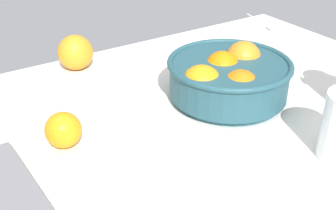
% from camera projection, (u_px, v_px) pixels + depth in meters
% --- Properties ---
extents(ground_plane, '(1.31, 0.86, 0.03)m').
position_uv_depth(ground_plane, '(170.00, 136.00, 0.83)').
color(ground_plane, silver).
extents(fruit_bowl, '(0.26, 0.26, 0.11)m').
position_uv_depth(fruit_bowl, '(228.00, 78.00, 0.90)').
color(fruit_bowl, '#234C56').
rests_on(fruit_bowl, ground_plane).
extents(loose_orange_0, '(0.07, 0.07, 0.07)m').
position_uv_depth(loose_orange_0, '(63.00, 130.00, 0.76)').
color(loose_orange_0, orange).
rests_on(loose_orange_0, ground_plane).
extents(loose_orange_2, '(0.09, 0.09, 0.09)m').
position_uv_depth(loose_orange_2, '(75.00, 52.00, 1.04)').
color(loose_orange_2, orange).
rests_on(loose_orange_2, ground_plane).
extents(spoon, '(0.06, 0.17, 0.01)m').
position_uv_depth(spoon, '(264.00, 24.00, 1.35)').
color(spoon, silver).
rests_on(spoon, ground_plane).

